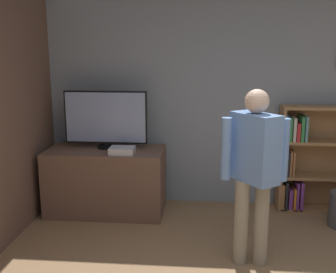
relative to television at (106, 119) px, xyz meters
name	(u,v)px	position (x,y,z in m)	size (l,w,h in m)	color
wall_back	(233,98)	(1.52, 0.38, 0.22)	(6.61, 0.09, 2.70)	gray
tv_ledge	(106,181)	(0.00, -0.07, -0.75)	(1.39, 0.68, 0.78)	brown
television	(106,119)	(0.00, 0.00, 0.00)	(0.99, 0.22, 0.69)	black
game_console	(122,151)	(0.24, -0.26, -0.32)	(0.28, 0.22, 0.08)	silver
bookshelf	(310,160)	(2.46, 0.20, -0.51)	(0.96, 0.28, 1.29)	#997047
person	(254,164)	(1.60, -1.15, -0.18)	(0.58, 0.49, 1.61)	gray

